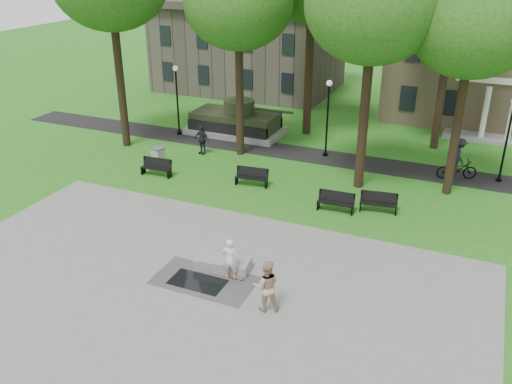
% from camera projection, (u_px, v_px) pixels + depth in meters
% --- Properties ---
extents(ground, '(120.00, 120.00, 0.00)m').
position_uv_depth(ground, '(232.00, 246.00, 23.62)').
color(ground, '#2A5F16').
rests_on(ground, ground).
extents(plaza, '(22.00, 16.00, 0.02)m').
position_uv_depth(plaza, '(172.00, 310.00, 19.45)').
color(plaza, gray).
rests_on(plaza, ground).
extents(footpath, '(44.00, 2.60, 0.01)m').
position_uv_depth(footpath, '(316.00, 156.00, 33.62)').
color(footpath, black).
rests_on(footpath, ground).
extents(building_right, '(17.00, 12.00, 8.60)m').
position_uv_depth(building_right, '(507.00, 58.00, 39.86)').
color(building_right, '#9E8460').
rests_on(building_right, ground).
extents(building_left, '(15.00, 10.00, 7.20)m').
position_uv_depth(building_left, '(250.00, 48.00, 48.20)').
color(building_left, '#4C443D').
rests_on(building_left, ground).
extents(tree_1, '(6.20, 6.20, 11.63)m').
position_uv_depth(tree_1, '(238.00, 4.00, 30.27)').
color(tree_1, black).
rests_on(tree_1, ground).
extents(tree_2, '(6.60, 6.60, 12.16)m').
position_uv_depth(tree_2, '(373.00, 6.00, 25.56)').
color(tree_2, black).
rests_on(tree_2, ground).
extents(tree_3, '(6.00, 6.00, 11.19)m').
position_uv_depth(tree_3, '(473.00, 25.00, 25.06)').
color(tree_3, black).
rests_on(tree_3, ground).
extents(lamp_left, '(0.36, 0.36, 4.73)m').
position_uv_depth(lamp_left, '(177.00, 95.00, 36.33)').
color(lamp_left, black).
rests_on(lamp_left, ground).
extents(lamp_mid, '(0.36, 0.36, 4.73)m').
position_uv_depth(lamp_mid, '(328.00, 112.00, 32.53)').
color(lamp_mid, black).
rests_on(lamp_mid, ground).
extents(lamp_right, '(0.36, 0.36, 4.73)m').
position_uv_depth(lamp_right, '(508.00, 133.00, 28.91)').
color(lamp_right, black).
rests_on(lamp_right, ground).
extents(tank_monument, '(7.45, 3.40, 2.40)m').
position_uv_depth(tank_monument, '(236.00, 122.00, 37.27)').
color(tank_monument, gray).
rests_on(tank_monument, ground).
extents(puddle, '(2.20, 1.20, 0.00)m').
position_uv_depth(puddle, '(198.00, 282.00, 21.07)').
color(puddle, black).
rests_on(puddle, plaza).
extents(concrete_block, '(2.31, 1.27, 0.45)m').
position_uv_depth(concrete_block, '(223.00, 263.00, 21.88)').
color(concrete_block, gray).
rests_on(concrete_block, plaza).
extents(skateboard, '(0.79, 0.25, 0.07)m').
position_uv_depth(skateboard, '(234.00, 277.00, 21.31)').
color(skateboard, brown).
rests_on(skateboard, plaza).
extents(skateboarder, '(0.72, 0.57, 1.72)m').
position_uv_depth(skateboarder, '(230.00, 259.00, 21.00)').
color(skateboarder, silver).
rests_on(skateboarder, plaza).
extents(friend_watching, '(1.19, 1.10, 1.97)m').
position_uv_depth(friend_watching, '(266.00, 286.00, 19.10)').
color(friend_watching, tan).
rests_on(friend_watching, plaza).
extents(pedestrian_walker, '(1.16, 0.68, 1.86)m').
position_uv_depth(pedestrian_walker, '(202.00, 140.00, 33.64)').
color(pedestrian_walker, black).
rests_on(pedestrian_walker, ground).
extents(cyclist, '(2.33, 1.48, 2.37)m').
position_uv_depth(cyclist, '(458.00, 163.00, 30.00)').
color(cyclist, black).
rests_on(cyclist, ground).
extents(park_bench_0, '(1.82, 0.61, 1.00)m').
position_uv_depth(park_bench_0, '(157.00, 167.00, 30.64)').
color(park_bench_0, black).
rests_on(park_bench_0, ground).
extents(park_bench_1, '(1.84, 0.71, 1.00)m').
position_uv_depth(park_bench_1, '(252.00, 176.00, 29.36)').
color(park_bench_1, black).
rests_on(park_bench_1, ground).
extents(park_bench_2, '(1.82, 0.60, 1.00)m').
position_uv_depth(park_bench_2, '(336.00, 201.00, 26.52)').
color(park_bench_2, black).
rests_on(park_bench_2, ground).
extents(park_bench_3, '(1.85, 0.78, 1.00)m').
position_uv_depth(park_bench_3, '(379.00, 202.00, 26.45)').
color(park_bench_3, black).
rests_on(park_bench_3, ground).
extents(trash_bin, '(0.80, 0.80, 0.96)m').
position_uv_depth(trash_bin, '(158.00, 155.00, 32.37)').
color(trash_bin, '#AA9B8C').
rests_on(trash_bin, ground).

